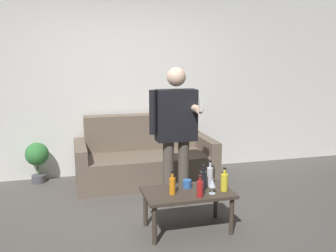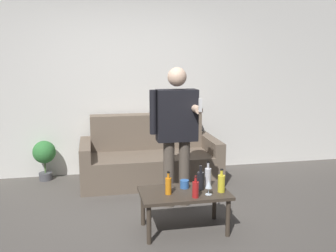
% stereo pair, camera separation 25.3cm
% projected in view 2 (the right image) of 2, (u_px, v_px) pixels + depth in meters
% --- Properties ---
extents(ground_plane, '(16.00, 16.00, 0.00)m').
position_uv_depth(ground_plane, '(150.00, 230.00, 3.69)').
color(ground_plane, '#514C47').
extents(wall_back, '(8.00, 0.06, 2.70)m').
position_uv_depth(wall_back, '(127.00, 81.00, 5.39)').
color(wall_back, silver).
rests_on(wall_back, ground_plane).
extents(couch, '(1.85, 0.89, 0.89)m').
position_uv_depth(couch, '(149.00, 158.00, 5.17)').
color(couch, '#6B5B4C').
rests_on(couch, ground_plane).
extents(coffee_table, '(0.86, 0.50, 0.40)m').
position_uv_depth(coffee_table, '(184.00, 197.00, 3.63)').
color(coffee_table, '#3D3328').
rests_on(coffee_table, ground_plane).
extents(bottle_orange, '(0.06, 0.06, 0.22)m').
position_uv_depth(bottle_orange, '(168.00, 185.00, 3.54)').
color(bottle_orange, orange).
rests_on(bottle_orange, coffee_table).
extents(bottle_green, '(0.06, 0.06, 0.21)m').
position_uv_depth(bottle_green, '(196.00, 189.00, 3.46)').
color(bottle_green, '#B21E1E').
rests_on(bottle_green, coffee_table).
extents(bottle_dark, '(0.06, 0.06, 0.26)m').
position_uv_depth(bottle_dark, '(208.00, 177.00, 3.75)').
color(bottle_dark, silver).
rests_on(bottle_dark, coffee_table).
extents(bottle_yellow, '(0.07, 0.07, 0.23)m').
position_uv_depth(bottle_yellow, '(221.00, 183.00, 3.60)').
color(bottle_yellow, yellow).
rests_on(bottle_yellow, coffee_table).
extents(bottle_red, '(0.07, 0.07, 0.24)m').
position_uv_depth(bottle_red, '(201.00, 180.00, 3.66)').
color(bottle_red, black).
rests_on(bottle_red, coffee_table).
extents(wine_glass_near, '(0.07, 0.07, 0.15)m').
position_uv_depth(wine_glass_near, '(209.00, 184.00, 3.52)').
color(wine_glass_near, silver).
rests_on(wine_glass_near, coffee_table).
extents(cup_on_table, '(0.09, 0.09, 0.08)m').
position_uv_depth(cup_on_table, '(184.00, 184.00, 3.71)').
color(cup_on_table, '#3366B2').
rests_on(cup_on_table, coffee_table).
extents(person_standing_front, '(0.53, 0.42, 1.58)m').
position_uv_depth(person_standing_front, '(176.00, 127.00, 4.16)').
color(person_standing_front, brown).
rests_on(person_standing_front, ground_plane).
extents(potted_plant, '(0.31, 0.31, 0.56)m').
position_uv_depth(potted_plant, '(44.00, 154.00, 5.15)').
color(potted_plant, '#4C4C51').
rests_on(potted_plant, ground_plane).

